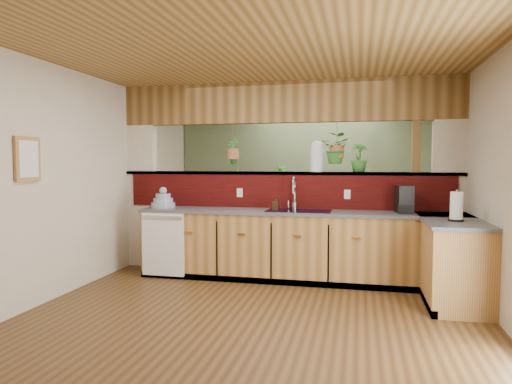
% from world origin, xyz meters
% --- Properties ---
extents(ground, '(4.60, 7.00, 0.01)m').
position_xyz_m(ground, '(0.00, 0.00, 0.00)').
color(ground, '#4D3217').
rests_on(ground, ground).
extents(ceiling, '(4.60, 7.00, 0.01)m').
position_xyz_m(ceiling, '(0.00, 0.00, 2.60)').
color(ceiling, brown).
rests_on(ceiling, ground).
extents(wall_back, '(4.60, 0.02, 2.60)m').
position_xyz_m(wall_back, '(0.00, 3.50, 1.30)').
color(wall_back, beige).
rests_on(wall_back, ground).
extents(wall_front, '(4.60, 0.02, 2.60)m').
position_xyz_m(wall_front, '(0.00, -3.50, 1.30)').
color(wall_front, beige).
rests_on(wall_front, ground).
extents(wall_left, '(0.02, 7.00, 2.60)m').
position_xyz_m(wall_left, '(-2.30, 0.00, 1.30)').
color(wall_left, beige).
rests_on(wall_left, ground).
extents(wall_right, '(0.02, 7.00, 2.60)m').
position_xyz_m(wall_right, '(2.30, 0.00, 1.30)').
color(wall_right, beige).
rests_on(wall_right, ground).
extents(pass_through_partition, '(4.60, 0.21, 2.60)m').
position_xyz_m(pass_through_partition, '(0.03, 1.35, 1.19)').
color(pass_through_partition, beige).
rests_on(pass_through_partition, ground).
extents(pass_through_ledge, '(4.60, 0.21, 0.04)m').
position_xyz_m(pass_through_ledge, '(0.00, 1.35, 1.37)').
color(pass_through_ledge, brown).
rests_on(pass_through_ledge, ground).
extents(header_beam, '(4.60, 0.15, 0.55)m').
position_xyz_m(header_beam, '(0.00, 1.35, 2.33)').
color(header_beam, brown).
rests_on(header_beam, ground).
extents(sage_backwall, '(4.55, 0.02, 2.55)m').
position_xyz_m(sage_backwall, '(0.00, 3.48, 1.30)').
color(sage_backwall, '#5C714D').
rests_on(sage_backwall, ground).
extents(countertop, '(4.14, 1.52, 0.90)m').
position_xyz_m(countertop, '(0.84, 0.87, 0.45)').
color(countertop, olive).
rests_on(countertop, ground).
extents(dishwasher, '(0.58, 0.03, 0.82)m').
position_xyz_m(dishwasher, '(-1.48, 0.66, 0.46)').
color(dishwasher, white).
rests_on(dishwasher, ground).
extents(navy_sink, '(0.82, 0.50, 0.18)m').
position_xyz_m(navy_sink, '(0.25, 0.98, 0.82)').
color(navy_sink, black).
rests_on(navy_sink, countertop).
extents(framed_print, '(0.04, 0.35, 0.45)m').
position_xyz_m(framed_print, '(-2.27, -0.80, 1.55)').
color(framed_print, olive).
rests_on(framed_print, wall_left).
extents(faucet, '(0.19, 0.19, 0.43)m').
position_xyz_m(faucet, '(0.16, 1.13, 1.13)').
color(faucet, '#B7B7B2').
rests_on(faucet, countertop).
extents(dish_stack, '(0.33, 0.33, 0.28)m').
position_xyz_m(dish_stack, '(-1.60, 0.95, 0.99)').
color(dish_stack, '#8794AE').
rests_on(dish_stack, countertop).
extents(soap_dispenser, '(0.08, 0.08, 0.17)m').
position_xyz_m(soap_dispenser, '(-0.06, 1.01, 0.98)').
color(soap_dispenser, '#382614').
rests_on(soap_dispenser, countertop).
extents(coffee_maker, '(0.18, 0.30, 0.34)m').
position_xyz_m(coffee_maker, '(1.54, 1.00, 1.05)').
color(coffee_maker, black).
rests_on(coffee_maker, countertop).
extents(paper_towel, '(0.15, 0.15, 0.33)m').
position_xyz_m(paper_towel, '(2.00, 0.31, 1.05)').
color(paper_towel, black).
rests_on(paper_towel, countertop).
extents(glass_jar, '(0.19, 0.19, 0.41)m').
position_xyz_m(glass_jar, '(0.44, 1.35, 1.60)').
color(glass_jar, silver).
rests_on(glass_jar, pass_through_ledge).
extents(ledge_plant_right, '(0.28, 0.28, 0.38)m').
position_xyz_m(ledge_plant_right, '(0.99, 1.35, 1.58)').
color(ledge_plant_right, '#2D6A24').
rests_on(ledge_plant_right, pass_through_ledge).
extents(hanging_plant_a, '(0.23, 0.19, 0.49)m').
position_xyz_m(hanging_plant_a, '(-0.72, 1.35, 1.79)').
color(hanging_plant_a, brown).
rests_on(hanging_plant_a, header_beam).
extents(hanging_plant_b, '(0.46, 0.43, 0.53)m').
position_xyz_m(hanging_plant_b, '(0.70, 1.35, 1.88)').
color(hanging_plant_b, brown).
rests_on(hanging_plant_b, header_beam).
extents(shelving_console, '(1.36, 0.89, 0.89)m').
position_xyz_m(shelving_console, '(-0.69, 3.25, 0.50)').
color(shelving_console, black).
rests_on(shelving_console, ground).
extents(shelf_plant_a, '(0.25, 0.18, 0.45)m').
position_xyz_m(shelf_plant_a, '(-1.19, 3.25, 1.17)').
color(shelf_plant_a, '#2D6A24').
rests_on(shelf_plant_a, shelving_console).
extents(shelf_plant_b, '(0.37, 0.37, 0.53)m').
position_xyz_m(shelf_plant_b, '(-0.37, 3.25, 1.21)').
color(shelf_plant_b, '#2D6A24').
rests_on(shelf_plant_b, shelving_console).
extents(floor_plant, '(0.71, 0.61, 0.78)m').
position_xyz_m(floor_plant, '(1.39, 2.06, 0.39)').
color(floor_plant, '#2D6A24').
rests_on(floor_plant, ground).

